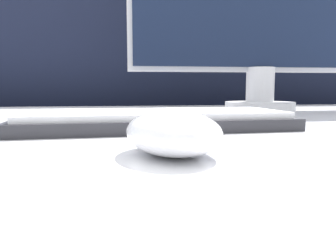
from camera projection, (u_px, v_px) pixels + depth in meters
partition_panel at (133, 156)px, 1.15m from camera, size 5.00×0.03×1.07m
computer_mouse_near at (173, 133)px, 0.27m from camera, size 0.10×0.12×0.04m
keyboard at (155, 120)px, 0.45m from camera, size 0.37×0.17×0.02m
monitor at (262, 10)px, 0.79m from camera, size 0.65×0.17×0.44m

